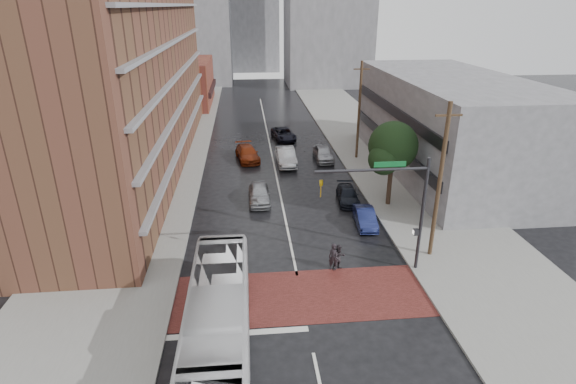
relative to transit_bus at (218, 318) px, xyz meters
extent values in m
plane|color=black|center=(4.33, 3.14, -1.64)|extent=(160.00, 160.00, 0.00)
cube|color=maroon|center=(4.33, 3.64, -1.63)|extent=(14.00, 5.00, 0.02)
cube|color=gray|center=(-7.17, 28.14, -1.57)|extent=(9.00, 90.00, 0.15)
cube|color=gray|center=(15.83, 28.14, -1.57)|extent=(9.00, 90.00, 0.15)
cube|color=brown|center=(-9.67, 27.14, 12.36)|extent=(10.00, 44.00, 28.00)
cube|color=brown|center=(-7.67, 57.14, 1.86)|extent=(8.00, 16.00, 7.00)
cube|color=gray|center=(20.83, 23.14, 2.86)|extent=(11.00, 26.00, 9.00)
cube|color=gray|center=(4.33, 98.14, 10.36)|extent=(12.00, 10.00, 24.00)
cylinder|color=#332319|center=(12.83, 15.14, 0.36)|extent=(0.36, 0.36, 4.00)
sphere|color=black|center=(12.83, 15.14, 3.36)|extent=(3.80, 3.80, 3.80)
sphere|color=black|center=(11.93, 14.34, 2.56)|extent=(2.40, 2.40, 2.40)
sphere|color=black|center=(13.63, 15.94, 2.76)|extent=(2.60, 2.60, 2.60)
cylinder|color=#2D2D33|center=(11.63, 5.64, 1.96)|extent=(0.20, 0.20, 7.20)
cylinder|color=#2D2D33|center=(8.43, 5.64, 4.96)|extent=(6.40, 0.16, 0.16)
imported|color=gold|center=(5.63, 5.64, 3.96)|extent=(0.20, 0.16, 1.00)
cube|color=#0C5926|center=(9.43, 5.64, 5.26)|extent=(1.80, 0.05, 0.30)
cube|color=#2D2D33|center=(11.38, 5.64, 0.96)|extent=(0.30, 0.30, 0.35)
cylinder|color=#473321|center=(13.13, 7.14, 3.36)|extent=(0.26, 0.26, 10.00)
cube|color=#473321|center=(13.13, 7.14, 7.56)|extent=(1.60, 0.12, 0.12)
cylinder|color=#473321|center=(13.13, 27.14, 3.36)|extent=(0.26, 0.26, 10.00)
cube|color=#473321|center=(13.13, 27.14, 7.56)|extent=(1.60, 0.12, 0.12)
imported|color=silver|center=(0.00, 0.00, 0.00)|extent=(2.82, 11.82, 3.29)
imported|color=black|center=(6.62, 6.14, -0.78)|extent=(0.69, 0.51, 1.74)
imported|color=black|center=(6.95, 6.14, -0.82)|extent=(0.97, 0.86, 1.66)
imported|color=#9EA1A6|center=(2.49, 16.74, -0.90)|extent=(1.75, 4.35, 1.48)
imported|color=#ABAEB3|center=(5.55, 25.95, -0.80)|extent=(1.91, 5.16, 1.68)
imported|color=maroon|center=(1.69, 27.73, -0.92)|extent=(2.82, 5.28, 1.45)
imported|color=black|center=(6.13, 35.14, -0.96)|extent=(3.03, 5.26, 1.38)
imported|color=#141B48|center=(10.06, 11.79, -1.02)|extent=(1.61, 3.90, 1.25)
imported|color=black|center=(9.73, 16.14, -1.06)|extent=(1.99, 4.18, 1.18)
imported|color=#95979C|center=(9.53, 26.87, -0.88)|extent=(1.81, 4.50, 1.53)
camera|label=1|loc=(1.56, -17.07, 13.36)|focal=28.00mm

